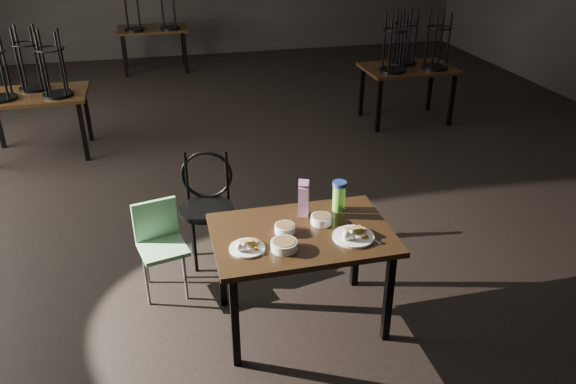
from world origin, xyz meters
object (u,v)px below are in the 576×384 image
object	(u,v)px
main_table	(302,242)
water_bottle	(339,196)
bentwood_chair	(207,199)
school_chair	(160,240)
juice_carton	(304,199)

from	to	relation	value
main_table	water_bottle	size ratio (longest dim) A/B	5.40
main_table	water_bottle	world-z (taller)	water_bottle
bentwood_chair	school_chair	size ratio (longest dim) A/B	1.28
water_bottle	school_chair	xyz separation A→B (m)	(-1.27, 0.40, -0.43)
juice_carton	school_chair	xyz separation A→B (m)	(-1.01, 0.42, -0.44)
school_chair	bentwood_chair	bearing A→B (deg)	28.61
water_bottle	school_chair	size ratio (longest dim) A/B	0.31
water_bottle	bentwood_chair	bearing A→B (deg)	139.26
juice_carton	bentwood_chair	xyz separation A→B (m)	(-0.61, 0.77, -0.33)
bentwood_chair	school_chair	xyz separation A→B (m)	(-0.40, -0.35, -0.12)
main_table	juice_carton	distance (m)	0.31
water_bottle	school_chair	bearing A→B (deg)	162.38
bentwood_chair	juice_carton	bearing A→B (deg)	-40.70
main_table	bentwood_chair	size ratio (longest dim) A/B	1.29
water_bottle	bentwood_chair	xyz separation A→B (m)	(-0.87, 0.75, -0.31)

